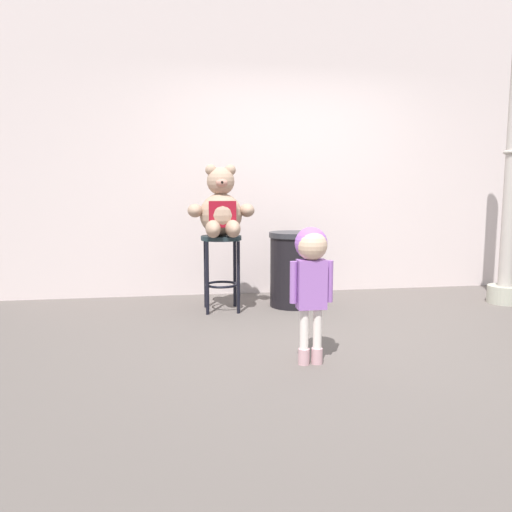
# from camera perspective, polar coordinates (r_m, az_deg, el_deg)

# --- Properties ---
(ground_plane) EXTENTS (24.00, 24.00, 0.00)m
(ground_plane) POSITION_cam_1_polar(r_m,az_deg,el_deg) (3.96, 9.71, -9.34)
(ground_plane) COLOR #5C534F
(building_wall) EXTENTS (6.32, 0.30, 3.75)m
(building_wall) POSITION_cam_1_polar(r_m,az_deg,el_deg) (5.77, 3.54, 14.75)
(building_wall) COLOR beige
(building_wall) RESTS_ON ground_plane
(bar_stool_with_teddy) EXTENTS (0.38, 0.38, 0.72)m
(bar_stool_with_teddy) POSITION_cam_1_polar(r_m,az_deg,el_deg) (4.73, -3.99, -0.16)
(bar_stool_with_teddy) COLOR #1D2B2F
(bar_stool_with_teddy) RESTS_ON ground_plane
(teddy_bear) EXTENTS (0.62, 0.56, 0.67)m
(teddy_bear) POSITION_cam_1_polar(r_m,az_deg,el_deg) (4.66, -4.01, 5.32)
(teddy_bear) COLOR tan
(teddy_bear) RESTS_ON bar_stool_with_teddy
(child_walking) EXTENTS (0.29, 0.23, 0.91)m
(child_walking) POSITION_cam_1_polar(r_m,az_deg,el_deg) (3.24, 6.37, -1.09)
(child_walking) COLOR #C6979E
(child_walking) RESTS_ON ground_plane
(trash_bin) EXTENTS (0.48, 0.48, 0.74)m
(trash_bin) POSITION_cam_1_polar(r_m,az_deg,el_deg) (4.94, 4.29, -1.50)
(trash_bin) COLOR black
(trash_bin) RESTS_ON ground_plane
(lamppost) EXTENTS (0.33, 0.33, 2.62)m
(lamppost) POSITION_cam_1_polar(r_m,az_deg,el_deg) (5.60, 27.12, 5.44)
(lamppost) COLOR #A6A594
(lamppost) RESTS_ON ground_plane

